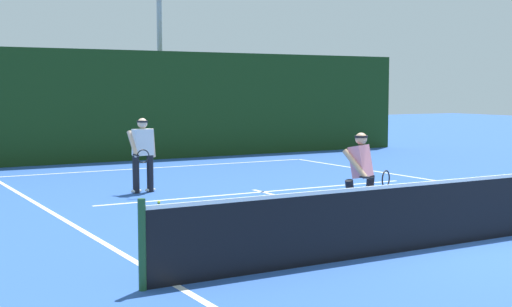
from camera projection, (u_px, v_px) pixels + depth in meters
ground_plane at (467, 242)px, 10.72m from camera, size 80.00×80.00×0.00m
court_line_baseline_far at (162, 167)px, 20.81m from camera, size 9.40×0.10×0.01m
court_line_sideline_left at (176, 285)px, 8.38m from camera, size 0.10×23.39×0.01m
court_line_service at (262, 192)px, 15.90m from camera, size 7.66×0.10×0.01m
court_line_centre at (338, 211)px, 13.48m from camera, size 0.10×6.40×0.01m
tennis_net at (468, 209)px, 10.68m from camera, size 10.31×0.09×1.05m
player_near at (361, 173)px, 12.31m from camera, size 0.93×0.99×1.54m
player_far at (143, 152)px, 15.73m from camera, size 0.69×0.84×1.63m
tennis_ball at (159, 202)px, 14.29m from camera, size 0.07×0.07×0.07m
tennis_ball_extra at (352, 203)px, 14.15m from camera, size 0.07×0.07×0.07m
back_fence_windscreen at (133, 106)px, 22.64m from camera, size 20.60×0.12×3.46m
light_pole at (160, 35)px, 24.61m from camera, size 0.55×0.44×6.54m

